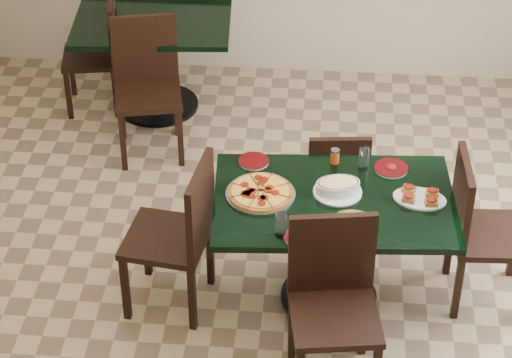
# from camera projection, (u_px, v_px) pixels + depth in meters

# --- Properties ---
(floor) EXTENTS (5.50, 5.50, 0.00)m
(floor) POSITION_uv_depth(u_px,v_px,m) (264.00, 295.00, 6.03)
(floor) COLOR #947D55
(floor) RESTS_ON ground
(main_table) EXTENTS (1.40, 0.95, 0.75)m
(main_table) POSITION_uv_depth(u_px,v_px,m) (333.00, 224.00, 5.67)
(main_table) COLOR black
(main_table) RESTS_ON floor
(back_table) EXTENTS (1.21, 0.92, 0.75)m
(back_table) POSITION_uv_depth(u_px,v_px,m) (154.00, 47.00, 7.47)
(back_table) COLOR black
(back_table) RESTS_ON floor
(chair_far) EXTENTS (0.42, 0.42, 0.81)m
(chair_far) POSITION_uv_depth(u_px,v_px,m) (337.00, 178.00, 6.24)
(chair_far) COLOR black
(chair_far) RESTS_ON floor
(chair_near) EXTENTS (0.52, 0.52, 0.98)m
(chair_near) POSITION_uv_depth(u_px,v_px,m) (333.00, 294.00, 5.22)
(chair_near) COLOR black
(chair_near) RESTS_ON floor
(chair_right) EXTENTS (0.47, 0.47, 0.97)m
(chair_right) POSITION_uv_depth(u_px,v_px,m) (478.00, 224.00, 5.71)
(chair_right) COLOR black
(chair_right) RESTS_ON floor
(chair_left) EXTENTS (0.52, 0.52, 0.99)m
(chair_left) POSITION_uv_depth(u_px,v_px,m) (182.00, 229.00, 5.65)
(chair_left) COLOR black
(chair_left) RESTS_ON floor
(back_chair_near) EXTENTS (0.55, 0.55, 0.99)m
(back_chair_near) POSITION_uv_depth(u_px,v_px,m) (147.00, 78.00, 7.03)
(back_chair_near) COLOR black
(back_chair_near) RESTS_ON floor
(back_chair_left) EXTENTS (0.47, 0.47, 0.89)m
(back_chair_left) POSITION_uv_depth(u_px,v_px,m) (101.00, 48.00, 7.51)
(back_chair_left) COLOR black
(back_chair_left) RESTS_ON floor
(pepperoni_pizza) EXTENTS (0.39, 0.39, 0.04)m
(pepperoni_pizza) POSITION_uv_depth(u_px,v_px,m) (261.00, 192.00, 5.58)
(pepperoni_pizza) COLOR #A8A8AF
(pepperoni_pizza) RESTS_ON main_table
(lasagna_casserole) EXTENTS (0.28, 0.28, 0.09)m
(lasagna_casserole) POSITION_uv_depth(u_px,v_px,m) (338.00, 186.00, 5.58)
(lasagna_casserole) COLOR silver
(lasagna_casserole) RESTS_ON main_table
(bread_basket) EXTENTS (0.21, 0.15, 0.09)m
(bread_basket) POSITION_uv_depth(u_px,v_px,m) (354.00, 221.00, 5.34)
(bread_basket) COLOR brown
(bread_basket) RESTS_ON main_table
(bruschetta_platter) EXTENTS (0.34, 0.26, 0.05)m
(bruschetta_platter) POSITION_uv_depth(u_px,v_px,m) (420.00, 196.00, 5.54)
(bruschetta_platter) COLOR silver
(bruschetta_platter) RESTS_ON main_table
(side_plate_near) EXTENTS (0.18, 0.18, 0.02)m
(side_plate_near) POSITION_uv_depth(u_px,v_px,m) (300.00, 237.00, 5.28)
(side_plate_near) COLOR silver
(side_plate_near) RESTS_ON main_table
(side_plate_far_r) EXTENTS (0.20, 0.20, 0.03)m
(side_plate_far_r) POSITION_uv_depth(u_px,v_px,m) (391.00, 168.00, 5.79)
(side_plate_far_r) COLOR silver
(side_plate_far_r) RESTS_ON main_table
(side_plate_far_l) EXTENTS (0.18, 0.18, 0.02)m
(side_plate_far_l) POSITION_uv_depth(u_px,v_px,m) (254.00, 161.00, 5.85)
(side_plate_far_l) COLOR silver
(side_plate_far_l) RESTS_ON main_table
(napkin_setting) EXTENTS (0.20, 0.20, 0.01)m
(napkin_setting) POSITION_uv_depth(u_px,v_px,m) (305.00, 238.00, 5.28)
(napkin_setting) COLOR white
(napkin_setting) RESTS_ON main_table
(water_glass_a) EXTENTS (0.06, 0.06, 0.13)m
(water_glass_a) POSITION_uv_depth(u_px,v_px,m) (364.00, 159.00, 5.76)
(water_glass_a) COLOR silver
(water_glass_a) RESTS_ON main_table
(water_glass_b) EXTENTS (0.06, 0.06, 0.14)m
(water_glass_b) POSITION_uv_depth(u_px,v_px,m) (281.00, 225.00, 5.26)
(water_glass_b) COLOR silver
(water_glass_b) RESTS_ON main_table
(pepper_shaker) EXTENTS (0.05, 0.05, 0.09)m
(pepper_shaker) POSITION_uv_depth(u_px,v_px,m) (335.00, 156.00, 5.82)
(pepper_shaker) COLOR #B03A12
(pepper_shaker) RESTS_ON main_table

